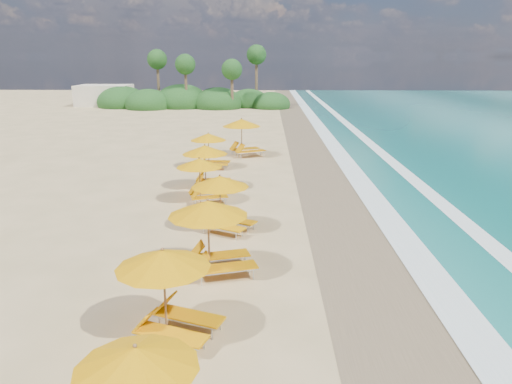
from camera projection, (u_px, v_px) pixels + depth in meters
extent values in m
plane|color=tan|center=(256.00, 220.00, 19.90)|extent=(160.00, 160.00, 0.00)
cube|color=olive|center=(353.00, 220.00, 19.81)|extent=(4.00, 160.00, 0.01)
cube|color=white|center=(389.00, 220.00, 19.77)|extent=(1.20, 160.00, 0.01)
cube|color=white|center=(463.00, 221.00, 19.71)|extent=(0.80, 160.00, 0.01)
cone|color=orange|center=(136.00, 358.00, 7.72)|extent=(2.07, 2.07, 0.40)
sphere|color=olive|center=(135.00, 346.00, 7.66)|extent=(0.07, 0.07, 0.07)
cylinder|color=olive|center=(165.00, 294.00, 11.38)|extent=(0.05, 0.05, 2.18)
cone|color=orange|center=(163.00, 259.00, 11.14)|extent=(2.88, 2.88, 0.44)
sphere|color=olive|center=(162.00, 249.00, 11.07)|extent=(0.08, 0.08, 0.08)
cylinder|color=olive|center=(209.00, 239.00, 14.60)|extent=(0.06, 0.06, 2.36)
cone|color=orange|center=(208.00, 208.00, 14.34)|extent=(3.01, 3.01, 0.47)
sphere|color=olive|center=(208.00, 200.00, 14.27)|extent=(0.08, 0.08, 0.08)
cylinder|color=olive|center=(220.00, 204.00, 18.43)|extent=(0.05, 0.05, 2.15)
cone|color=orange|center=(220.00, 181.00, 18.19)|extent=(2.98, 2.98, 0.43)
sphere|color=olive|center=(220.00, 175.00, 18.13)|extent=(0.08, 0.08, 0.08)
cylinder|color=olive|center=(200.00, 181.00, 22.03)|extent=(0.05, 0.05, 2.05)
cone|color=orange|center=(199.00, 163.00, 21.79)|extent=(2.62, 2.62, 0.41)
sphere|color=olive|center=(199.00, 158.00, 21.73)|extent=(0.07, 0.07, 0.07)
cylinder|color=olive|center=(205.00, 168.00, 24.26)|extent=(0.06, 0.06, 2.23)
cone|color=orange|center=(205.00, 150.00, 24.01)|extent=(2.53, 2.53, 0.45)
sphere|color=olive|center=(205.00, 145.00, 23.94)|extent=(0.08, 0.08, 0.08)
cylinder|color=olive|center=(209.00, 151.00, 28.85)|extent=(0.05, 0.05, 2.10)
cone|color=orange|center=(208.00, 137.00, 28.62)|extent=(2.30, 2.30, 0.42)
sphere|color=olive|center=(208.00, 133.00, 28.55)|extent=(0.07, 0.07, 0.07)
cylinder|color=olive|center=(242.00, 138.00, 32.24)|extent=(0.06, 0.06, 2.50)
cone|color=orange|center=(242.00, 123.00, 31.96)|extent=(3.45, 3.45, 0.50)
sphere|color=olive|center=(241.00, 118.00, 31.88)|extent=(0.09, 0.09, 0.09)
ellipsoid|color=#163D14|center=(218.00, 103.00, 63.16)|extent=(6.40, 6.40, 4.16)
ellipsoid|color=#163D14|center=(182.00, 102.00, 64.21)|extent=(7.20, 7.20, 4.68)
ellipsoid|color=#163D14|center=(149.00, 104.00, 62.41)|extent=(6.00, 6.00, 3.90)
ellipsoid|color=#163D14|center=(249.00, 103.00, 65.02)|extent=(5.60, 5.60, 3.64)
ellipsoid|color=#163D14|center=(122.00, 102.00, 64.40)|extent=(6.60, 6.60, 4.29)
ellipsoid|color=#163D14|center=(271.00, 104.00, 63.05)|extent=(5.00, 5.00, 3.25)
cylinder|color=brown|center=(232.00, 90.00, 60.69)|extent=(0.36, 0.36, 5.00)
sphere|color=#163D14|center=(232.00, 69.00, 60.01)|extent=(2.60, 2.60, 2.60)
cylinder|color=brown|center=(186.00, 87.00, 61.70)|extent=(0.36, 0.36, 5.60)
sphere|color=#163D14|center=(185.00, 64.00, 60.94)|extent=(2.60, 2.60, 2.60)
cylinder|color=brown|center=(158.00, 84.00, 63.63)|extent=(0.36, 0.36, 6.20)
sphere|color=#163D14|center=(157.00, 59.00, 62.79)|extent=(2.60, 2.60, 2.60)
cylinder|color=brown|center=(256.00, 81.00, 64.22)|extent=(0.36, 0.36, 6.80)
sphere|color=#163D14|center=(256.00, 55.00, 63.30)|extent=(2.60, 2.60, 2.60)
cube|color=beige|center=(105.00, 95.00, 66.19)|extent=(7.00, 5.00, 2.80)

